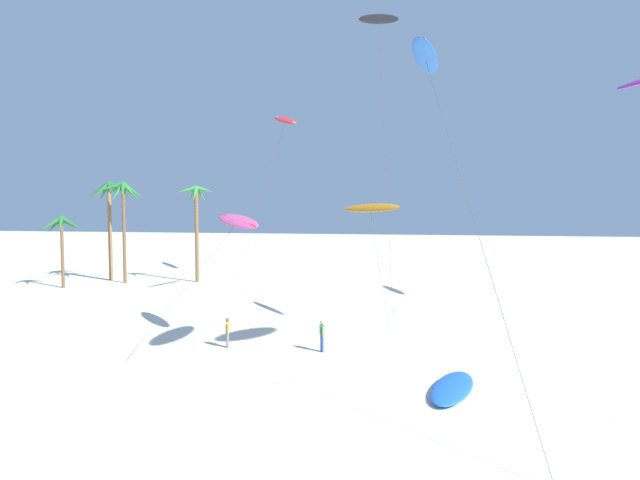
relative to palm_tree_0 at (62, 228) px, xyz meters
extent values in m
cylinder|color=brown|center=(0.01, -0.02, -2.48)|extent=(0.30, 0.30, 6.86)
cone|color=#23662D|center=(1.01, 0.03, 0.43)|extent=(2.29, 0.68, 1.54)
cone|color=#23662D|center=(0.33, 0.87, 0.34)|extent=(1.26, 2.26, 1.70)
cone|color=#23662D|center=(-0.56, 0.76, 0.37)|extent=(1.76, 2.13, 1.66)
cone|color=#23662D|center=(-0.86, 0.11, 0.24)|extent=(2.17, 0.88, 1.86)
cone|color=#23662D|center=(-0.39, -0.94, 0.44)|extent=(1.41, 2.30, 1.53)
cone|color=#23662D|center=(0.46, -0.81, 0.28)|extent=(1.55, 2.14, 1.80)
cylinder|color=olive|center=(1.46, 5.92, -0.69)|extent=(0.41, 0.41, 10.44)
cone|color=#23662D|center=(2.77, 6.18, 4.21)|extent=(2.86, 1.10, 1.18)
cone|color=#23662D|center=(2.16, 7.03, 4.12)|extent=(1.97, 2.66, 1.37)
cone|color=#23662D|center=(1.22, 7.21, 4.12)|extent=(1.06, 2.85, 1.36)
cone|color=#23662D|center=(0.53, 6.51, 3.70)|extent=(2.44, 1.83, 2.10)
cone|color=#23662D|center=(0.36, 5.51, 3.81)|extent=(2.66, 1.45, 1.92)
cone|color=#23662D|center=(1.34, 4.74, 3.84)|extent=(0.83, 2.70, 1.87)
cone|color=#23662D|center=(2.18, 4.91, 3.94)|extent=(2.04, 2.54, 1.69)
cylinder|color=brown|center=(4.10, 4.29, -0.74)|extent=(0.32, 0.32, 10.34)
cone|color=#287533|center=(5.04, 4.20, 3.56)|extent=(2.32, 0.76, 2.15)
cone|color=#287533|center=(4.87, 4.98, 3.66)|extent=(2.16, 2.02, 1.98)
cone|color=#287533|center=(3.81, 5.27, 3.65)|extent=(1.21, 2.45, 2.01)
cone|color=#287533|center=(3.02, 4.83, 3.99)|extent=(2.58, 1.67, 1.41)
cone|color=#287533|center=(3.06, 3.61, 4.07)|extent=(2.51, 1.90, 1.26)
cone|color=#287533|center=(4.03, 3.35, 3.55)|extent=(0.73, 2.30, 2.16)
cone|color=#287533|center=(4.63, 3.30, 3.80)|extent=(1.68, 2.48, 1.75)
cylinder|color=brown|center=(11.27, 6.35, -0.93)|extent=(0.38, 0.38, 9.95)
cone|color=#33843D|center=(12.25, 6.48, 3.81)|extent=(2.17, 0.84, 1.02)
cone|color=#33843D|center=(11.51, 7.04, 3.34)|extent=(1.12, 1.93, 1.82)
cone|color=#33843D|center=(10.68, 6.87, 3.41)|extent=(1.83, 1.70, 1.71)
cone|color=#33843D|center=(10.49, 5.75, 3.81)|extent=(2.02, 1.73, 1.03)
cone|color=#33843D|center=(11.45, 5.59, 3.40)|extent=(0.99, 2.00, 1.73)
ellipsoid|color=black|center=(31.44, -7.36, 15.47)|extent=(3.25, 5.07, 2.03)
ellipsoid|color=orange|center=(31.44, -7.36, 15.50)|extent=(2.83, 4.83, 1.66)
cylinder|color=#4C4C51|center=(32.12, -9.61, 4.74)|extent=(1.39, 4.51, 21.30)
ellipsoid|color=blue|center=(34.52, -23.69, 8.17)|extent=(1.35, 5.05, 0.99)
ellipsoid|color=red|center=(34.52, -23.69, 8.20)|extent=(0.58, 5.13, 0.43)
cylinder|color=#4C4C51|center=(36.35, -27.27, 1.10)|extent=(3.69, 7.19, 14.01)
ellipsoid|color=#EA5193|center=(23.62, -15.78, 1.19)|extent=(4.55, 4.85, 1.36)
ellipsoid|color=red|center=(23.62, -15.78, 1.22)|extent=(3.94, 4.36, 1.00)
cylinder|color=#4C4C51|center=(21.63, -18.82, -2.40)|extent=(3.98, 6.11, 7.03)
ellipsoid|color=orange|center=(31.13, -10.60, 1.97)|extent=(4.77, 5.43, 0.85)
ellipsoid|color=yellow|center=(31.13, -10.60, 2.00)|extent=(4.42, 5.16, 0.42)
cylinder|color=#4C4C51|center=(31.95, -12.77, -2.00)|extent=(1.67, 4.36, 7.81)
ellipsoid|color=red|center=(19.70, 11.31, 11.66)|extent=(4.80, 6.66, 2.43)
ellipsoid|color=white|center=(19.70, 11.31, 11.69)|extent=(4.20, 6.41, 2.14)
cylinder|color=#4C4C51|center=(18.07, 7.53, 2.84)|extent=(3.29, 7.59, 17.49)
ellipsoid|color=blue|center=(35.84, -23.19, -5.74)|extent=(2.71, 5.01, 0.33)
ellipsoid|color=green|center=(35.84, -23.19, -5.72)|extent=(1.83, 2.41, 0.20)
cylinder|color=#284CA3|center=(29.16, -17.98, -5.45)|extent=(0.14, 0.14, 0.91)
cylinder|color=#284CA3|center=(29.23, -18.13, -5.45)|extent=(0.14, 0.14, 0.91)
cube|color=#338C4C|center=(29.20, -18.05, -4.71)|extent=(0.31, 0.36, 0.57)
cylinder|color=tan|center=(29.11, -17.86, -4.75)|extent=(0.09, 0.09, 0.56)
cylinder|color=tan|center=(29.29, -18.24, -4.75)|extent=(0.09, 0.09, 0.56)
sphere|color=tan|center=(29.20, -18.05, -4.29)|extent=(0.21, 0.21, 0.21)
cylinder|color=slate|center=(23.77, -18.08, -5.49)|extent=(0.14, 0.14, 0.83)
cylinder|color=slate|center=(23.81, -18.24, -5.49)|extent=(0.14, 0.14, 0.83)
cube|color=yellow|center=(23.79, -18.16, -4.77)|extent=(0.27, 0.34, 0.62)
cylinder|color=brown|center=(23.73, -17.96, -4.81)|extent=(0.09, 0.09, 0.56)
cylinder|color=brown|center=(23.85, -18.36, -4.81)|extent=(0.09, 0.09, 0.56)
sphere|color=brown|center=(23.79, -18.16, -4.32)|extent=(0.21, 0.21, 0.21)
camera|label=1|loc=(34.30, -46.14, 2.02)|focal=29.66mm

